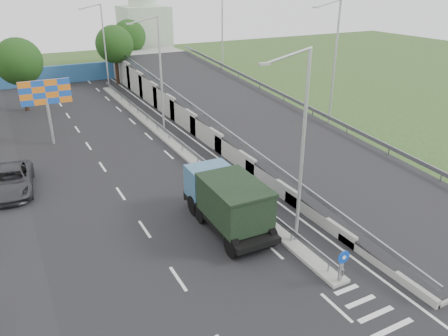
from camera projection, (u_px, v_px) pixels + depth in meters
ground at (374, 314)px, 18.51m from camera, size 160.00×160.00×0.00m
road_surface at (151, 163)px, 33.46m from camera, size 26.00×90.00×0.04m
median at (169, 140)px, 37.94m from camera, size 1.00×44.00×0.20m
overpass_ramp at (244, 111)px, 40.47m from camera, size 10.00×50.00×3.50m
median_guardrail at (169, 133)px, 37.68m from camera, size 0.09×44.00×0.71m
sign_bollard at (342, 266)px, 19.86m from camera, size 0.64×0.23×1.67m
lamp_post_near at (300, 141)px, 21.09m from camera, size 2.74×0.18×10.08m
lamp_post_mid at (159, 70)px, 37.32m from camera, size 2.74×0.18×10.08m
lamp_post_far at (103, 42)px, 53.55m from camera, size 2.74×0.18×10.08m
blue_wall at (65, 74)px, 58.52m from camera, size 30.00×0.50×2.40m
church at (145, 31)px, 69.32m from camera, size 7.00×7.00×13.80m
billboard at (46, 96)px, 35.72m from camera, size 4.00×0.24×5.50m
tree_left_mid at (18, 62)px, 44.63m from camera, size 4.80×4.80×7.60m
tree_median_far at (114, 44)px, 56.23m from camera, size 4.80×4.80×7.60m
tree_ramp_far at (129, 37)px, 63.61m from camera, size 4.80×4.80×7.60m
dump_truck at (227, 200)px, 24.33m from camera, size 2.84×7.10×3.11m
parked_car_c at (11, 180)px, 28.76m from camera, size 3.29×6.05×1.61m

